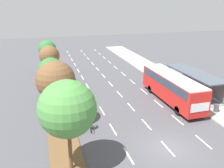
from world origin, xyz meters
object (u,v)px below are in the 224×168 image
(bus, at_px, (172,86))
(cyclist, at_px, (90,122))
(median_tree_third, at_px, (51,71))
(median_tree_nearest, at_px, (67,109))
(trash_bin, at_px, (216,108))
(median_tree_fourth, at_px, (49,56))
(bus_shelter, at_px, (196,81))
(median_tree_second, at_px, (56,80))
(median_tree_fifth, at_px, (47,49))

(bus, distance_m, cyclist, 11.66)
(median_tree_third, bearing_deg, cyclist, -70.70)
(median_tree_nearest, xyz_separation_m, trash_bin, (16.54, 4.91, -4.29))
(median_tree_fourth, bearing_deg, median_tree_third, -90.92)
(cyclist, bearing_deg, bus, 20.02)
(bus_shelter, distance_m, trash_bin, 5.86)
(bus, height_order, median_tree_second, median_tree_second)
(median_tree_fifth, bearing_deg, bus_shelter, -42.23)
(bus_shelter, xyz_separation_m, bus, (-4.28, -1.34, 0.20))
(median_tree_fourth, bearing_deg, trash_bin, -42.10)
(cyclist, relative_size, trash_bin, 2.14)
(bus_shelter, height_order, median_tree_third, median_tree_third)
(bus, relative_size, median_tree_nearest, 1.67)
(median_tree_third, relative_size, trash_bin, 6.27)
(median_tree_second, distance_m, trash_bin, 17.47)
(cyclist, relative_size, median_tree_fifth, 0.34)
(bus_shelter, xyz_separation_m, trash_bin, (-1.08, -5.61, -1.29))
(bus_shelter, bearing_deg, cyclist, -160.70)
(bus_shelter, relative_size, trash_bin, 11.35)
(bus, relative_size, cyclist, 6.20)
(bus, relative_size, trash_bin, 13.28)
(cyclist, bearing_deg, bus_shelter, 19.30)
(bus, distance_m, trash_bin, 5.54)
(trash_bin, bearing_deg, median_tree_fourth, 137.90)
(bus_shelter, distance_m, median_tree_third, 18.40)
(bus_shelter, distance_m, median_tree_fifth, 24.41)
(median_tree_third, xyz_separation_m, median_tree_fourth, (0.11, 6.71, 0.38))
(median_tree_fourth, bearing_deg, median_tree_second, -89.97)
(median_tree_nearest, relative_size, median_tree_third, 1.27)
(median_tree_nearest, bearing_deg, median_tree_fourth, 90.92)
(cyclist, relative_size, median_tree_third, 0.34)
(trash_bin, bearing_deg, bus, 126.88)
(median_tree_second, relative_size, median_tree_fourth, 1.16)
(bus_shelter, bearing_deg, median_tree_second, -168.04)
(bus_shelter, bearing_deg, bus, -162.56)
(median_tree_second, bearing_deg, median_tree_fourth, 90.03)
(bus_shelter, height_order, median_tree_fifth, median_tree_fifth)
(median_tree_second, bearing_deg, bus, 10.19)
(median_tree_second, height_order, median_tree_third, median_tree_second)
(median_tree_fourth, xyz_separation_m, trash_bin, (16.87, -15.24, -3.69))
(bus, relative_size, median_tree_third, 2.12)
(median_tree_nearest, distance_m, trash_bin, 17.78)
(median_tree_third, distance_m, median_tree_fourth, 6.73)
(cyclist, height_order, median_tree_nearest, median_tree_nearest)
(median_tree_nearest, height_order, trash_bin, median_tree_nearest)
(median_tree_nearest, relative_size, median_tree_fourth, 1.20)
(median_tree_third, relative_size, median_tree_fifth, 0.99)
(bus, distance_m, median_tree_second, 14.14)
(cyclist, height_order, median_tree_fifth, median_tree_fifth)
(median_tree_third, distance_m, median_tree_fifth, 13.43)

